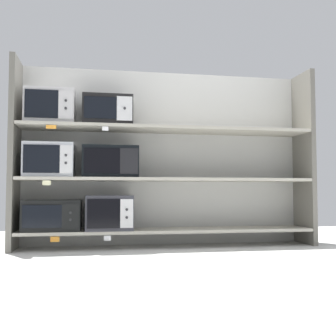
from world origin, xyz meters
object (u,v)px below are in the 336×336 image
microwave_0 (52,215)px  microwave_3 (110,162)px  microwave_1 (109,213)px  microwave_4 (50,108)px  microwave_2 (49,160)px  microwave_5 (107,112)px

microwave_0 → microwave_3: bearing=-0.0°
microwave_1 → microwave_4: microwave_4 is taller
microwave_2 → microwave_5: (0.54, 0.00, 0.48)m
microwave_4 → microwave_5: microwave_4 is taller
microwave_4 → microwave_3: bearing=0.0°
microwave_3 → microwave_4: 0.77m
microwave_0 → microwave_3: size_ratio=0.99×
microwave_0 → microwave_5: 1.12m
microwave_2 → microwave_3: microwave_2 is taller
microwave_1 → microwave_2: bearing=180.0°
microwave_2 → microwave_4: 0.51m
microwave_0 → microwave_2: size_ratio=1.15×
microwave_1 → microwave_4: bearing=180.0°
microwave_2 → microwave_5: microwave_5 is taller
microwave_0 → microwave_1: 0.53m
microwave_3 → microwave_2: bearing=-180.0°
microwave_2 → microwave_3: 0.57m
microwave_2 → microwave_0: bearing=0.6°
microwave_1 → microwave_3: microwave_3 is taller
microwave_3 → microwave_5: (-0.03, 0.00, 0.49)m
microwave_4 → microwave_2: bearing=-172.9°
microwave_0 → microwave_5: microwave_5 is taller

